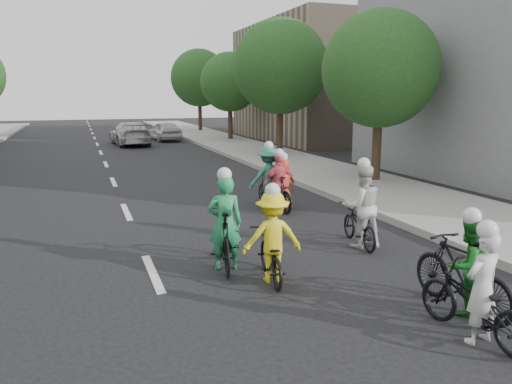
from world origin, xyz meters
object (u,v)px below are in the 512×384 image
cyclist_3 (278,188)px  cyclist_4 (282,190)px  cyclist_1 (464,271)px  cyclist_5 (224,233)px  cyclist_6 (361,215)px  follow_car_lead (130,133)px  follow_car_trail (165,131)px  cyclist_0 (476,300)px  cyclist_7 (268,182)px  cyclist_2 (271,245)px

cyclist_3 → cyclist_4: 0.20m
cyclist_1 → cyclist_5: cyclist_5 is taller
cyclist_6 → follow_car_lead: (-2.34, 23.60, 0.05)m
follow_car_trail → cyclist_6: bearing=83.5°
cyclist_0 → cyclist_4: (0.50, 7.70, 0.02)m
cyclist_7 → follow_car_trail: (0.78, 22.06, -0.07)m
cyclist_2 → cyclist_0: bearing=130.4°
follow_car_lead → cyclist_5: bearing=83.8°
cyclist_1 → follow_car_trail: cyclist_1 is taller
cyclist_0 → follow_car_trail: cyclist_0 is taller
cyclist_7 → follow_car_trail: bearing=-90.1°
cyclist_0 → cyclist_3: cyclist_3 is taller
cyclist_5 → cyclist_3: bearing=-113.6°
cyclist_2 → cyclist_4: cyclist_2 is taller
cyclist_0 → cyclist_3: bearing=-100.5°
cyclist_0 → cyclist_6: bearing=-108.4°
cyclist_5 → cyclist_1: bearing=143.2°
cyclist_3 → cyclist_7: size_ratio=0.91×
cyclist_6 → follow_car_lead: cyclist_6 is taller
cyclist_5 → cyclist_7: cyclist_7 is taller
cyclist_1 → cyclist_4: bearing=-94.6°
cyclist_4 → follow_car_lead: bearing=-75.7°
cyclist_1 → cyclist_5: (-2.73, 2.96, 0.04)m
cyclist_0 → cyclist_2: (-1.71, 2.82, 0.09)m
follow_car_lead → follow_car_trail: bearing=-141.2°
cyclist_1 → cyclist_7: bearing=-92.4°
cyclist_6 → follow_car_trail: cyclist_6 is taller
cyclist_1 → cyclist_2: size_ratio=1.11×
cyclist_0 → cyclist_3: (0.35, 7.59, 0.09)m
follow_car_lead → cyclist_7: bearing=90.8°
cyclist_3 → follow_car_lead: 20.14m
cyclist_5 → follow_car_trail: 26.59m
cyclist_2 → cyclist_5: cyclist_5 is taller
cyclist_0 → follow_car_lead: size_ratio=0.37×
cyclist_4 → cyclist_2: bearing=74.0°
cyclist_1 → cyclist_7: cyclist_7 is taller
cyclist_3 → cyclist_7: bearing=-77.9°
cyclist_5 → follow_car_lead: bearing=-81.3°
cyclist_4 → follow_car_lead: cyclist_4 is taller
cyclist_4 → cyclist_6: bearing=102.2°
cyclist_0 → cyclist_7: cyclist_7 is taller
cyclist_7 → follow_car_trail: size_ratio=0.48×
cyclist_3 → cyclist_7: cyclist_7 is taller
cyclist_6 → follow_car_lead: bearing=-76.2°
cyclist_2 → follow_car_trail: cyclist_2 is taller
cyclist_6 → follow_car_trail: size_ratio=0.47×
follow_car_lead → cyclist_2: bearing=85.2°
cyclist_0 → cyclist_1: 0.86m
cyclist_3 → follow_car_lead: size_ratio=0.34×
cyclist_5 → follow_car_trail: size_ratio=0.48×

